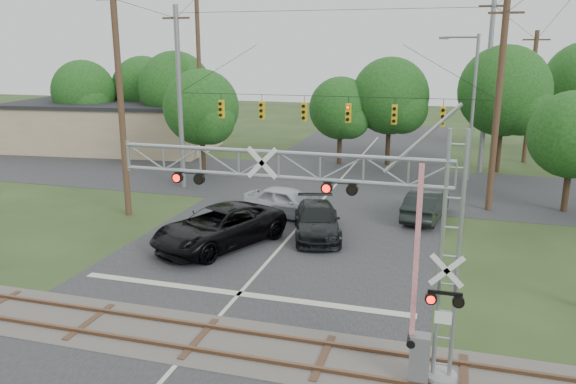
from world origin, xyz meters
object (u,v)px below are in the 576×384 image
(crossing_gantry, at_px, (340,225))
(car_dark, at_px, (317,220))
(traffic_signal_span, at_px, (341,106))
(pickup_black, at_px, (219,227))
(streetlight, at_px, (470,100))
(commercial_building, at_px, (113,126))
(sedan_silver, at_px, (288,202))

(crossing_gantry, relative_size, car_dark, 1.84)
(crossing_gantry, height_order, traffic_signal_span, traffic_signal_span)
(pickup_black, distance_m, streetlight, 21.00)
(pickup_black, distance_m, commercial_building, 28.65)
(pickup_black, height_order, streetlight, streetlight)
(pickup_black, xyz_separation_m, car_dark, (3.99, 2.69, -0.15))
(sedan_silver, distance_m, commercial_building, 26.38)
(car_dark, bearing_deg, commercial_building, 125.72)
(pickup_black, distance_m, car_dark, 4.82)
(crossing_gantry, height_order, car_dark, crossing_gantry)
(crossing_gantry, distance_m, commercial_building, 39.94)
(car_dark, distance_m, streetlight, 16.86)
(traffic_signal_span, height_order, streetlight, traffic_signal_span)
(sedan_silver, relative_size, streetlight, 0.50)
(traffic_signal_span, bearing_deg, crossing_gantry, -78.98)
(car_dark, xyz_separation_m, commercial_building, (-23.31, 18.44, 1.36))
(crossing_gantry, bearing_deg, traffic_signal_span, 101.02)
(commercial_building, bearing_deg, car_dark, -44.27)
(crossing_gantry, relative_size, commercial_building, 0.51)
(traffic_signal_span, height_order, sedan_silver, traffic_signal_span)
(crossing_gantry, relative_size, streetlight, 0.99)
(traffic_signal_span, distance_m, commercial_building, 25.91)
(pickup_black, bearing_deg, streetlight, 82.05)
(car_dark, bearing_deg, traffic_signal_span, 76.44)
(traffic_signal_span, bearing_deg, car_dark, -87.63)
(car_dark, height_order, streetlight, streetlight)
(crossing_gantry, bearing_deg, car_dark, 106.23)
(sedan_silver, bearing_deg, pickup_black, 172.96)
(commercial_building, bearing_deg, traffic_signal_span, -32.19)
(traffic_signal_span, distance_m, pickup_black, 11.47)
(sedan_silver, distance_m, streetlight, 15.87)
(traffic_signal_span, relative_size, car_dark, 3.64)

